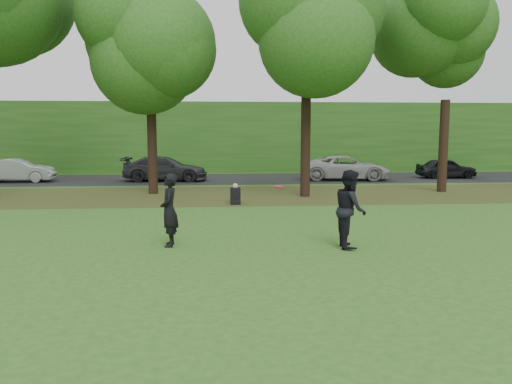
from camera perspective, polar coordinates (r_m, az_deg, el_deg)
ground at (r=10.36m, az=-4.07°, el=-9.71°), size 120.00×120.00×0.00m
leaf_litter at (r=23.11m, az=-4.51°, el=-0.38°), size 60.00×7.00×0.01m
street at (r=31.06m, az=-4.60°, el=1.53°), size 70.00×7.00×0.02m
far_hedge at (r=36.92m, az=-4.68°, el=6.27°), size 70.00×3.00×5.00m
player_left at (r=13.05m, az=-9.88°, el=-2.05°), size 0.48×0.71×1.89m
player_right at (r=12.95m, az=10.71°, el=-1.89°), size 0.84×1.03×2.00m
parked_cars at (r=29.86m, az=-4.86°, el=2.65°), size 34.81×3.10×1.46m
frisbee at (r=12.70m, az=2.63°, el=0.57°), size 0.38×0.37×0.13m
seated_person at (r=20.49m, az=-2.37°, el=-0.46°), size 0.43×0.74×0.83m
tree_line at (r=23.37m, az=-5.59°, el=19.01°), size 55.30×7.90×12.31m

